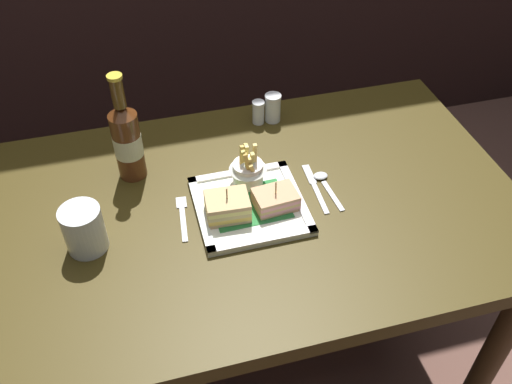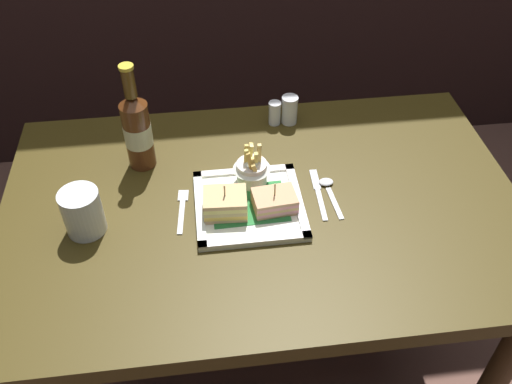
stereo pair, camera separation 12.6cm
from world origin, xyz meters
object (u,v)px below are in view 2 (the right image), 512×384
object	(u,v)px
spoon	(328,188)
salt_shaker	(275,114)
knife	(318,192)
water_glass	(83,214)
sandwich_half_right	(274,201)
fries_cup	(252,169)
pepper_shaker	(290,111)
fork	(182,208)
dining_table	(262,230)
square_plate	(249,205)
beer_bottle	(137,129)
sandwich_half_left	(225,204)

from	to	relation	value
spoon	salt_shaker	world-z (taller)	salt_shaker
knife	spoon	world-z (taller)	spoon
water_glass	spoon	size ratio (longest dim) A/B	0.77
knife	sandwich_half_right	bearing A→B (deg)	-156.95
fries_cup	pepper_shaker	bearing A→B (deg)	61.38
fork	dining_table	bearing A→B (deg)	-0.21
fork	pepper_shaker	distance (m)	0.43
water_glass	dining_table	bearing A→B (deg)	5.31
square_plate	knife	bearing A→B (deg)	10.03
fries_cup	water_glass	size ratio (longest dim) A/B	1.01
square_plate	pepper_shaker	distance (m)	0.35
beer_bottle	salt_shaker	xyz separation A→B (m)	(0.35, 0.13, -0.08)
sandwich_half_left	pepper_shaker	distance (m)	0.39
square_plate	beer_bottle	bearing A→B (deg)	142.38
fork	salt_shaker	xyz separation A→B (m)	(0.26, 0.30, 0.03)
beer_bottle	water_glass	distance (m)	0.25
square_plate	water_glass	world-z (taller)	water_glass
fork	pepper_shaker	bearing A→B (deg)	45.15
dining_table	spoon	size ratio (longest dim) A/B	8.81
knife	dining_table	bearing A→B (deg)	-173.08
fries_cup	pepper_shaker	xyz separation A→B (m)	(0.13, 0.24, -0.02)
knife	salt_shaker	distance (m)	0.30
square_plate	sandwich_half_left	world-z (taller)	sandwich_half_left
water_glass	spoon	distance (m)	0.57
dining_table	sandwich_half_right	xyz separation A→B (m)	(0.02, -0.03, 0.13)
dining_table	knife	size ratio (longest dim) A/B	6.91
sandwich_half_right	spoon	xyz separation A→B (m)	(0.14, 0.06, -0.03)
square_plate	sandwich_half_left	bearing A→B (deg)	-161.90
fries_cup	spoon	bearing A→B (deg)	-12.04
dining_table	fries_cup	world-z (taller)	fries_cup
beer_bottle	fork	world-z (taller)	beer_bottle
spoon	pepper_shaker	size ratio (longest dim) A/B	1.72
water_glass	knife	world-z (taller)	water_glass
sandwich_half_right	beer_bottle	world-z (taller)	beer_bottle
spoon	salt_shaker	size ratio (longest dim) A/B	2.08
fries_cup	spoon	size ratio (longest dim) A/B	0.78
fries_cup	knife	bearing A→B (deg)	-16.46
pepper_shaker	water_glass	bearing A→B (deg)	-146.33
spoon	dining_table	bearing A→B (deg)	-171.76
dining_table	fries_cup	size ratio (longest dim) A/B	11.25
dining_table	spoon	bearing A→B (deg)	8.24
square_plate	fries_cup	xyz separation A→B (m)	(0.02, 0.08, 0.05)
spoon	pepper_shaker	world-z (taller)	pepper_shaker
beer_bottle	salt_shaker	size ratio (longest dim) A/B	4.20
sandwich_half_left	salt_shaker	bearing A→B (deg)	64.14
beer_bottle	fork	xyz separation A→B (m)	(0.09, -0.18, -0.10)
water_glass	fork	size ratio (longest dim) A/B	0.75
beer_bottle	knife	size ratio (longest dim) A/B	1.58
water_glass	beer_bottle	bearing A→B (deg)	61.10
beer_bottle	fork	size ratio (longest dim) A/B	1.95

